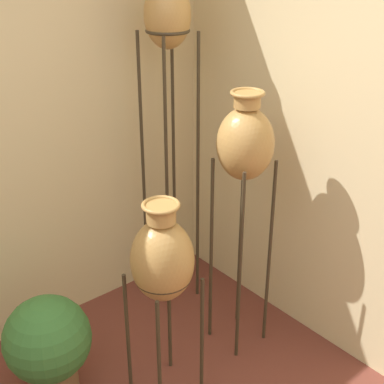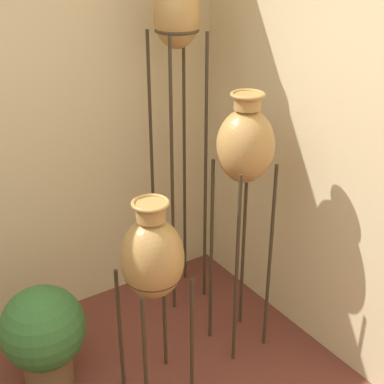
# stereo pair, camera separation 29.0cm
# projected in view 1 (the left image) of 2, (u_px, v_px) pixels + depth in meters

# --- Properties ---
(vase_stand_tall) EXTENTS (0.26, 0.26, 2.11)m
(vase_stand_tall) POSITION_uv_depth(u_px,v_px,m) (168.00, 31.00, 2.97)
(vase_stand_tall) COLOR #382D1E
(vase_stand_tall) RESTS_ON ground_plane
(vase_stand_medium) EXTENTS (0.30, 0.30, 1.56)m
(vase_stand_medium) POSITION_uv_depth(u_px,v_px,m) (245.00, 148.00, 2.79)
(vase_stand_medium) COLOR #382D1E
(vase_stand_medium) RESTS_ON ground_plane
(vase_stand_short) EXTENTS (0.31, 0.31, 1.16)m
(vase_stand_short) POSITION_uv_depth(u_px,v_px,m) (162.00, 261.00, 2.57)
(vase_stand_short) COLOR #382D1E
(vase_stand_short) RESTS_ON ground_plane
(potted_plant) EXTENTS (0.46, 0.46, 0.60)m
(potted_plant) POSITION_uv_depth(u_px,v_px,m) (48.00, 344.00, 2.79)
(potted_plant) COLOR brown
(potted_plant) RESTS_ON ground_plane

